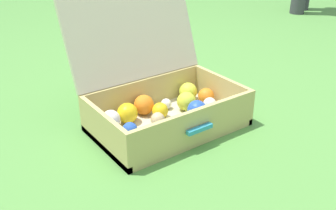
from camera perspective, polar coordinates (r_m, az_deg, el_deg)
name	(u,v)px	position (r m, az deg, el deg)	size (l,w,h in m)	color
ground_plane	(181,117)	(1.66, 1.94, -1.74)	(16.00, 16.00, 0.00)	#569342
open_suitcase	(160,97)	(1.57, -1.22, 1.17)	(0.59, 0.52, 0.50)	beige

